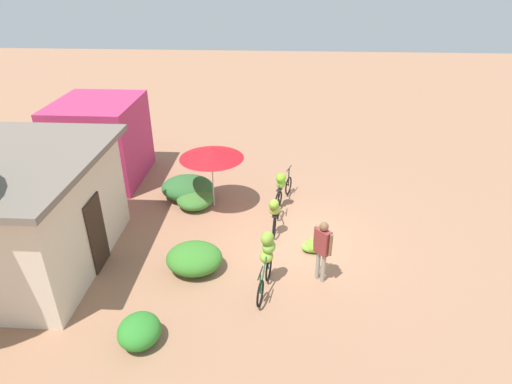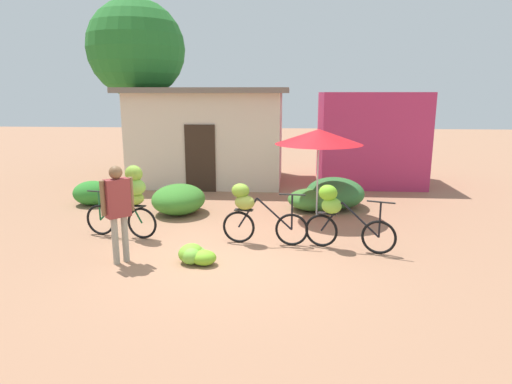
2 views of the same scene
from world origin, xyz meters
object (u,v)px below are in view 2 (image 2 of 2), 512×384
object	(u,v)px
building_low	(210,135)
bicycle_leftmost	(131,196)
tree_behind_building	(136,50)
person_vendor	(118,204)
bicycle_near_pile	(252,209)
shop_pink	(369,138)
banana_pile_on_ground	(194,255)
market_umbrella	(319,137)
bicycle_center_loaded	(338,213)

from	to	relation	value
building_low	bicycle_leftmost	distance (m)	6.18
tree_behind_building	person_vendor	xyz separation A→B (m)	(2.50, -8.68, -3.31)
tree_behind_building	bicycle_near_pile	bearing A→B (deg)	-57.93
shop_pink	person_vendor	world-z (taller)	shop_pink
building_low	banana_pile_on_ground	distance (m)	7.58
building_low	market_umbrella	distance (m)	5.39
building_low	bicycle_near_pile	size ratio (longest dim) A/B	3.08
shop_pink	tree_behind_building	xyz separation A→B (m)	(-7.98, 1.11, 2.90)
tree_behind_building	bicycle_leftmost	distance (m)	8.41
banana_pile_on_ground	market_umbrella	bearing A→B (deg)	53.84
bicycle_center_loaded	bicycle_leftmost	bearing A→B (deg)	175.06
bicycle_leftmost	person_vendor	world-z (taller)	person_vendor
building_low	person_vendor	bearing A→B (deg)	-91.98
bicycle_near_pile	person_vendor	distance (m)	2.52
bicycle_center_loaded	person_vendor	xyz separation A→B (m)	(-3.82, -1.00, 0.35)
shop_pink	bicycle_leftmost	bearing A→B (deg)	-132.81
bicycle_near_pile	tree_behind_building	bearing A→B (deg)	122.07
market_umbrella	bicycle_center_loaded	world-z (taller)	market_umbrella
banana_pile_on_ground	person_vendor	xyz separation A→B (m)	(-1.27, -0.09, 0.91)
market_umbrella	bicycle_near_pile	xyz separation A→B (m)	(-1.38, -2.05, -1.22)
bicycle_center_loaded	bicycle_near_pile	bearing A→B (deg)	173.20
bicycle_near_pile	building_low	bearing A→B (deg)	107.10
tree_behind_building	market_umbrella	distance (m)	8.51
shop_pink	bicycle_leftmost	distance (m)	8.49
tree_behind_building	bicycle_leftmost	world-z (taller)	tree_behind_building
building_low	person_vendor	world-z (taller)	building_low
building_low	shop_pink	distance (m)	5.22
market_umbrella	bicycle_leftmost	bearing A→B (deg)	-153.87
shop_pink	bicycle_leftmost	xyz separation A→B (m)	(-5.76, -6.22, -0.58)
banana_pile_on_ground	bicycle_center_loaded	bearing A→B (deg)	19.55
shop_pink	market_umbrella	bearing A→B (deg)	-113.82
shop_pink	bicycle_near_pile	size ratio (longest dim) A/B	1.90
bicycle_near_pile	banana_pile_on_ground	size ratio (longest dim) A/B	2.27
market_umbrella	bicycle_near_pile	distance (m)	2.75
building_low	bicycle_leftmost	bearing A→B (deg)	-95.00
tree_behind_building	bicycle_leftmost	size ratio (longest dim) A/B	3.84
tree_behind_building	bicycle_near_pile	xyz separation A→B (m)	(4.69, -7.48, -3.68)
building_low	tree_behind_building	distance (m)	4.12
shop_pink	bicycle_near_pile	bearing A→B (deg)	-117.29
bicycle_center_loaded	person_vendor	world-z (taller)	person_vendor
person_vendor	building_low	bearing A→B (deg)	88.02
shop_pink	banana_pile_on_ground	distance (m)	8.68
bicycle_leftmost	person_vendor	size ratio (longest dim) A/B	0.92
bicycle_near_pile	person_vendor	xyz separation A→B (m)	(-2.19, -1.19, 0.36)
tree_behind_building	bicycle_leftmost	xyz separation A→B (m)	(2.22, -7.32, -3.49)
market_umbrella	bicycle_center_loaded	size ratio (longest dim) A/B	1.27
bicycle_leftmost	banana_pile_on_ground	bearing A→B (deg)	-39.27
market_umbrella	banana_pile_on_ground	bearing A→B (deg)	-126.16
bicycle_center_loaded	banana_pile_on_ground	bearing A→B (deg)	-160.45
bicycle_leftmost	bicycle_near_pile	bearing A→B (deg)	-3.70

